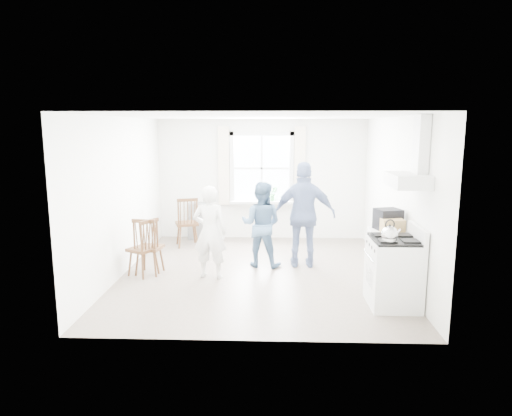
# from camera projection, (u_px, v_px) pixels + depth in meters

# --- Properties ---
(room_shell) EXTENTS (4.62, 5.12, 2.64)m
(room_shell) POSITION_uv_depth(u_px,v_px,m) (258.00, 197.00, 7.50)
(room_shell) COLOR #7A6B5E
(room_shell) RESTS_ON ground
(window_assembly) EXTENTS (1.88, 0.24, 1.70)m
(window_assembly) POSITION_uv_depth(u_px,v_px,m) (262.00, 172.00, 9.87)
(window_assembly) COLOR white
(window_assembly) RESTS_ON room_shell
(range_hood) EXTENTS (0.45, 0.76, 0.94)m
(range_hood) POSITION_uv_depth(u_px,v_px,m) (412.00, 168.00, 5.99)
(range_hood) COLOR silver
(range_hood) RESTS_ON room_shell
(shelf_unit) EXTENTS (0.40, 0.30, 0.80)m
(shelf_unit) POSITION_uv_depth(u_px,v_px,m) (198.00, 221.00, 10.00)
(shelf_unit) COLOR gray
(shelf_unit) RESTS_ON ground
(gas_stove) EXTENTS (0.68, 0.76, 1.12)m
(gas_stove) POSITION_uv_depth(u_px,v_px,m) (394.00, 271.00, 6.24)
(gas_stove) COLOR white
(gas_stove) RESTS_ON ground
(kettle) EXTENTS (0.22, 0.22, 0.30)m
(kettle) POSITION_uv_depth(u_px,v_px,m) (389.00, 234.00, 5.95)
(kettle) COLOR silver
(kettle) RESTS_ON gas_stove
(low_cabinet) EXTENTS (0.50, 0.55, 0.90)m
(low_cabinet) POSITION_uv_depth(u_px,v_px,m) (386.00, 259.00, 6.93)
(low_cabinet) COLOR silver
(low_cabinet) RESTS_ON ground
(stereo_stack) EXTENTS (0.43, 0.40, 0.32)m
(stereo_stack) POSITION_uv_depth(u_px,v_px,m) (388.00, 219.00, 6.89)
(stereo_stack) COLOR black
(stereo_stack) RESTS_ON low_cabinet
(cardboard_box) EXTENTS (0.33, 0.24, 0.20)m
(cardboard_box) POSITION_uv_depth(u_px,v_px,m) (392.00, 226.00, 6.68)
(cardboard_box) COLOR #A88851
(cardboard_box) RESTS_ON low_cabinet
(windsor_chair_a) EXTENTS (0.55, 0.54, 1.03)m
(windsor_chair_a) POSITION_uv_depth(u_px,v_px,m) (187.00, 217.00, 9.27)
(windsor_chair_a) COLOR #452916
(windsor_chair_a) RESTS_ON ground
(windsor_chair_b) EXTENTS (0.47, 0.46, 0.97)m
(windsor_chair_b) POSITION_uv_depth(u_px,v_px,m) (146.00, 240.00, 7.50)
(windsor_chair_b) COLOR #452916
(windsor_chair_b) RESTS_ON ground
(windsor_chair_c) EXTENTS (0.55, 0.55, 0.97)m
(windsor_chair_c) POSITION_uv_depth(u_px,v_px,m) (147.00, 241.00, 7.45)
(windsor_chair_c) COLOR #452916
(windsor_chair_c) RESTS_ON ground
(person_left) EXTENTS (0.63, 0.63, 1.52)m
(person_left) POSITION_uv_depth(u_px,v_px,m) (210.00, 232.00, 7.35)
(person_left) COLOR white
(person_left) RESTS_ON ground
(person_mid) EXTENTS (0.87, 0.87, 1.50)m
(person_mid) POSITION_uv_depth(u_px,v_px,m) (261.00, 224.00, 7.99)
(person_mid) COLOR slate
(person_mid) RESTS_ON ground
(person_right) EXTENTS (1.10, 1.10, 1.85)m
(person_right) POSITION_uv_depth(u_px,v_px,m) (304.00, 215.00, 7.93)
(person_right) COLOR navy
(person_right) RESTS_ON ground
(potted_plant) EXTENTS (0.20, 0.20, 0.32)m
(potted_plant) POSITION_uv_depth(u_px,v_px,m) (273.00, 194.00, 9.86)
(potted_plant) COLOR #36793E
(potted_plant) RESTS_ON window_assembly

